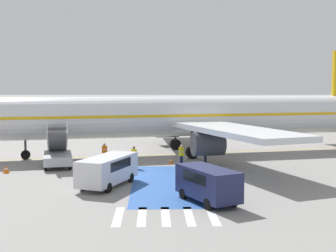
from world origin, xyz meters
name	(u,v)px	position (x,y,z in m)	size (l,w,h in m)	color
ground_plane	(187,156)	(0.00, 0.00, 0.00)	(600.00, 600.00, 0.00)	gray
apron_leadline_yellow	(166,154)	(-1.99, 0.97, 0.00)	(0.20, 81.13, 0.01)	gold
apron_stand_patch_blue	(171,183)	(-1.99, -12.46, 0.00)	(5.30, 13.44, 0.01)	#2856A8
apron_walkway_bar_0	(118,217)	(-4.99, -20.50, 0.00)	(0.44, 3.60, 0.01)	silver
apron_walkway_bar_1	(142,216)	(-3.79, -20.50, 0.00)	(0.44, 3.60, 0.01)	silver
apron_walkway_bar_2	(166,216)	(-2.59, -20.50, 0.00)	(0.44, 3.60, 0.01)	silver
apron_walkway_bar_3	(189,216)	(-1.39, -20.50, 0.00)	(0.44, 3.60, 0.01)	silver
apron_walkway_bar_4	(213,216)	(-0.19, -20.50, 0.00)	(0.44, 3.60, 0.01)	silver
airliner	(172,117)	(-1.41, 1.09, 3.64)	(46.91, 33.25, 10.26)	silver
boarding_stairs_forward	(58,155)	(-11.06, -5.51, 0.97)	(3.14, 5.51, 3.82)	#ADB2BA
fuel_tanker	(214,119)	(5.47, 22.41, 1.83)	(9.58, 3.32, 3.61)	#38383D
service_van_0	(108,168)	(-6.21, -13.29, 1.20)	(3.80, 5.76, 1.98)	silver
service_van_2	(208,182)	(-0.14, -17.81, 1.20)	(3.52, 4.77, 1.99)	#1E234C
ground_crew_0	(205,152)	(1.16, -4.99, 1.05)	(0.44, 0.48, 1.81)	#191E38
ground_crew_1	(134,155)	(-4.77, -6.48, 1.03)	(0.49, 0.38, 1.78)	#191E38
ground_crew_2	(181,154)	(-0.91, -5.88, 1.05)	(0.48, 0.44, 1.82)	#191E38
ground_crew_3	(105,151)	(-7.42, -3.58, 0.95)	(0.49, 0.41, 1.66)	#2D2D33
traffic_cone_0	(171,161)	(-1.70, -4.23, 0.24)	(0.42, 0.42, 0.47)	orange
traffic_cone_1	(6,169)	(-14.41, -8.27, 0.29)	(0.53, 0.53, 0.58)	orange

